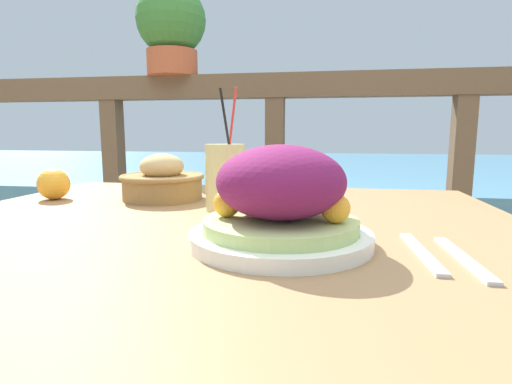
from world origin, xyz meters
The scene contains 10 objects.
patio_table centered at (0.00, 0.00, 0.68)m, with size 1.11×1.00×0.77m.
railing_fence centered at (0.00, 0.89, 0.78)m, with size 2.80×0.08×1.15m.
sea_backdrop centered at (0.00, 3.39, 0.31)m, with size 12.00×4.00×0.61m.
salad_plate centered at (0.13, -0.11, 0.83)m, with size 0.26×0.26×0.14m.
drink_glass centered at (-0.01, 0.13, 0.84)m, with size 0.08×0.08×0.25m.
bread_basket centered at (-0.19, 0.23, 0.81)m, with size 0.20×0.20×0.11m.
potted_plant centered at (-0.41, 0.89, 1.34)m, with size 0.27×0.27×0.35m.
fork centered at (0.32, -0.12, 0.77)m, with size 0.02×0.18×0.00m.
knife centered at (0.37, -0.14, 0.77)m, with size 0.02×0.18×0.00m.
orange_near_basket centered at (-0.44, 0.18, 0.81)m, with size 0.07×0.07×0.07m.
Camera 1 is at (0.19, -0.66, 0.93)m, focal length 28.00 mm.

